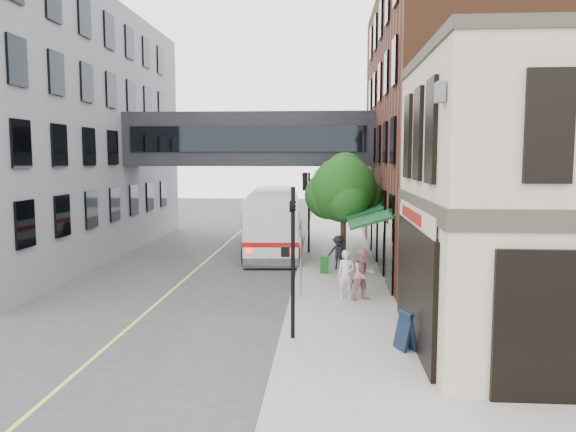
# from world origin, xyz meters

# --- Properties ---
(ground) EXTENTS (120.00, 120.00, 0.00)m
(ground) POSITION_xyz_m (0.00, 0.00, 0.00)
(ground) COLOR #38383A
(ground) RESTS_ON ground
(sidewalk_main) EXTENTS (4.00, 60.00, 0.15)m
(sidewalk_main) POSITION_xyz_m (2.00, 14.00, 0.07)
(sidewalk_main) COLOR gray
(sidewalk_main) RESTS_ON ground
(brick_building) EXTENTS (13.76, 18.00, 14.00)m
(brick_building) POSITION_xyz_m (9.98, 15.00, 6.99)
(brick_building) COLOR #532C1A
(brick_building) RESTS_ON ground
(skyway_bridge) EXTENTS (14.00, 3.18, 3.00)m
(skyway_bridge) POSITION_xyz_m (-3.00, 18.00, 6.50)
(skyway_bridge) COLOR black
(skyway_bridge) RESTS_ON ground
(traffic_signal_near) EXTENTS (0.44, 0.22, 4.60)m
(traffic_signal_near) POSITION_xyz_m (0.37, 2.00, 2.98)
(traffic_signal_near) COLOR black
(traffic_signal_near) RESTS_ON sidewalk_main
(traffic_signal_far) EXTENTS (0.53, 0.28, 4.50)m
(traffic_signal_far) POSITION_xyz_m (0.26, 17.00, 3.34)
(traffic_signal_far) COLOR black
(traffic_signal_far) RESTS_ON sidewalk_main
(street_sign_pole) EXTENTS (0.08, 0.75, 3.00)m
(street_sign_pole) POSITION_xyz_m (0.39, 7.00, 1.93)
(street_sign_pole) COLOR gray
(street_sign_pole) RESTS_ON sidewalk_main
(street_tree) EXTENTS (3.80, 3.20, 5.60)m
(street_tree) POSITION_xyz_m (2.19, 13.22, 3.91)
(street_tree) COLOR #382619
(street_tree) RESTS_ON sidewalk_main
(lane_marking) EXTENTS (0.12, 40.00, 0.01)m
(lane_marking) POSITION_xyz_m (-5.00, 10.00, 0.01)
(lane_marking) COLOR #D8CC4C
(lane_marking) RESTS_ON ground
(bus) EXTENTS (3.72, 12.74, 3.39)m
(bus) POSITION_xyz_m (-1.75, 18.84, 1.90)
(bus) COLOR silver
(bus) RESTS_ON ground
(pedestrian_a) EXTENTS (0.69, 0.47, 1.83)m
(pedestrian_a) POSITION_xyz_m (2.14, 6.92, 1.06)
(pedestrian_a) COLOR silver
(pedestrian_a) RESTS_ON sidewalk_main
(pedestrian_b) EXTENTS (1.17, 1.08, 1.94)m
(pedestrian_b) POSITION_xyz_m (2.79, 6.63, 1.12)
(pedestrian_b) COLOR #BF7B84
(pedestrian_b) RESTS_ON sidewalk_main
(pedestrian_c) EXTENTS (1.17, 0.86, 1.62)m
(pedestrian_c) POSITION_xyz_m (1.95, 12.44, 0.96)
(pedestrian_c) COLOR black
(pedestrian_c) RESTS_ON sidewalk_main
(newspaper_box) EXTENTS (0.40, 0.36, 0.80)m
(newspaper_box) POSITION_xyz_m (1.30, 11.47, 0.55)
(newspaper_box) COLOR #145819
(newspaper_box) RESTS_ON sidewalk_main
(sandwich_board) EXTENTS (0.61, 0.72, 1.09)m
(sandwich_board) POSITION_xyz_m (3.60, 1.19, 0.70)
(sandwich_board) COLOR black
(sandwich_board) RESTS_ON sidewalk_main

